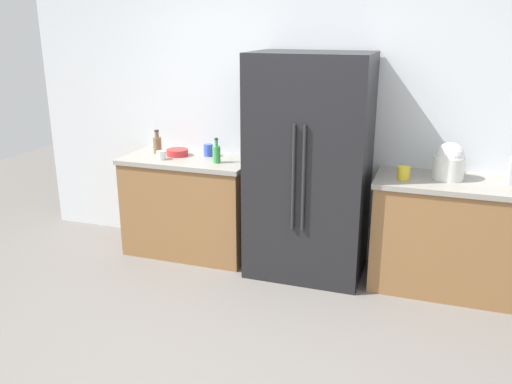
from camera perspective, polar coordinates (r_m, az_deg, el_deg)
The scene contains 12 objects.
ground_plane at distance 3.53m, azimuth -3.66°, elevation -17.64°, with size 10.46×10.46×0.00m, color slate.
kitchen_back_panel at distance 4.69m, azimuth 4.80°, elevation 9.37°, with size 5.23×0.10×2.74m, color silver.
counter_left at distance 4.91m, azimuth -7.06°, elevation -1.42°, with size 1.15×0.60×0.89m.
counter_right at distance 4.46m, azimuth 22.27°, elevation -4.62°, with size 1.56×0.60×0.89m.
refrigerator at distance 4.37m, azimuth 5.65°, elevation 2.59°, with size 0.94×0.67×1.82m.
rice_cooker at distance 4.32m, azimuth 19.86°, elevation 3.01°, with size 0.23×0.23×0.28m.
bottle_a at distance 4.98m, azimuth -10.45°, elevation 5.03°, with size 0.07×0.07×0.22m.
bottle_b at distance 4.57m, azimuth -4.22°, elevation 4.10°, with size 0.07×0.07×0.21m.
cup_a at distance 4.75m, azimuth -10.06°, elevation 3.87°, with size 0.08×0.08×0.08m, color white.
cup_b at distance 4.23m, azimuth 15.42°, elevation 1.96°, with size 0.10×0.10×0.10m, color yellow.
cup_c at distance 4.81m, azimuth -5.09°, elevation 4.45°, with size 0.08×0.08×0.11m, color blue.
bowl_a at distance 4.87m, azimuth -8.36°, elevation 4.19°, with size 0.19×0.19×0.06m, color red.
Camera 1 is at (1.14, -2.65, 2.03)m, focal length 37.63 mm.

